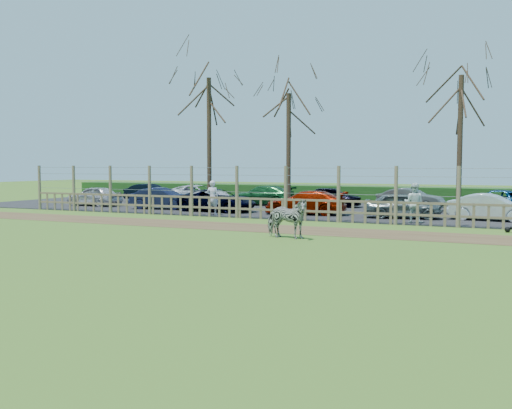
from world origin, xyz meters
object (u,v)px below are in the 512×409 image
at_px(tree_mid, 289,123).
at_px(car_9, 262,195).
at_px(tree_left, 209,111).
at_px(car_2, 217,200).
at_px(zebra, 287,218).
at_px(visitor_a, 213,198).
at_px(car_0, 94,196).
at_px(car_8, 198,194).
at_px(crow, 508,229).
at_px(car_3, 305,203).
at_px(car_5, 491,207).
at_px(car_11, 410,199).
at_px(car_7, 151,193).
at_px(car_4, 403,205).
at_px(car_1, 162,198).
at_px(visitor_b, 414,203).
at_px(car_10, 332,197).
at_px(car_12, 494,201).
at_px(tree_right, 461,111).

height_order(tree_mid, car_9, tree_mid).
relative_size(tree_left, car_2, 1.82).
height_order(zebra, visitor_a, visitor_a).
xyz_separation_m(car_0, car_8, (4.73, 4.49, 0.00)).
bearing_deg(crow, car_0, 169.68).
xyz_separation_m(tree_left, car_3, (6.45, -1.66, -4.98)).
bearing_deg(car_0, car_5, 91.28).
height_order(car_9, car_11, same).
bearing_deg(zebra, car_7, 53.38).
bearing_deg(crow, car_5, 100.04).
xyz_separation_m(tree_left, tree_mid, (4.50, 1.00, -0.75)).
bearing_deg(car_5, car_2, 99.12).
bearing_deg(car_5, visitor_a, 107.72).
xyz_separation_m(crow, car_4, (-4.55, 3.74, 0.52)).
distance_m(car_4, car_9, 10.97).
bearing_deg(car_11, car_9, 97.30).
bearing_deg(car_1, visitor_a, -122.57).
relative_size(crow, car_9, 0.07).
distance_m(visitor_a, visitor_b, 9.82).
height_order(zebra, car_9, zebra).
bearing_deg(car_7, tree_left, -120.24).
distance_m(car_10, car_12, 8.93).
relative_size(crow, car_3, 0.07).
relative_size(crow, car_11, 0.08).
height_order(tree_right, car_0, tree_right).
xyz_separation_m(tree_right, car_4, (-2.17, -3.26, -4.60)).
xyz_separation_m(car_9, car_11, (9.07, -0.06, 0.00)).
relative_size(car_1, car_8, 0.84).
xyz_separation_m(zebra, car_2, (-7.39, 8.70, -0.06)).
distance_m(car_4, car_5, 3.83).
relative_size(tree_mid, car_10, 1.94).
bearing_deg(car_11, car_0, 112.36).
bearing_deg(tree_mid, tree_left, -167.47).
bearing_deg(car_1, car_9, -43.51).
bearing_deg(car_5, car_0, 96.45).
distance_m(car_0, car_7, 4.85).
relative_size(tree_right, car_3, 1.78).
distance_m(visitor_a, car_2, 2.08).
distance_m(car_3, car_10, 5.50).
xyz_separation_m(tree_right, visitor_b, (-1.38, -5.18, -4.34)).
relative_size(zebra, car_0, 0.47).
bearing_deg(zebra, car_11, -1.92).
height_order(zebra, car_0, zebra).
xyz_separation_m(visitor_b, car_12, (2.98, 7.03, -0.26)).
bearing_deg(car_11, crow, -142.91).
relative_size(tree_left, car_5, 2.16).
distance_m(visitor_a, car_3, 4.68).
height_order(zebra, car_11, zebra).
xyz_separation_m(zebra, car_3, (-2.47, 8.92, -0.06)).
height_order(car_0, car_9, same).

